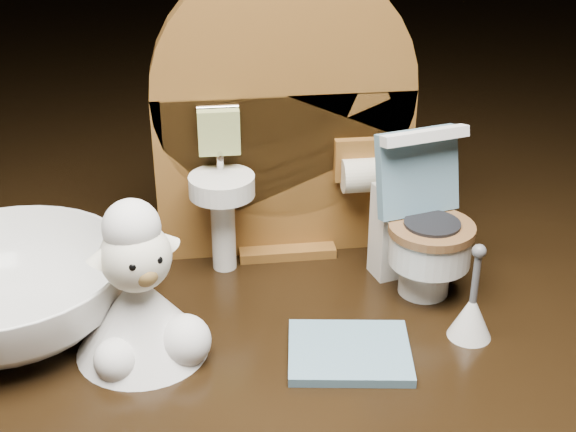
% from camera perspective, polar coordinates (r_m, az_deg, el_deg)
% --- Properties ---
extents(backdrop_panel, '(0.13, 0.05, 0.15)m').
position_cam_1_polar(backdrop_panel, '(0.40, -0.36, 6.12)').
color(backdrop_panel, brown).
rests_on(backdrop_panel, ground).
extents(toy_toilet, '(0.05, 0.05, 0.08)m').
position_cam_1_polar(toy_toilet, '(0.39, 9.34, -1.06)').
color(toy_toilet, white).
rests_on(toy_toilet, ground).
extents(bath_mat, '(0.06, 0.05, 0.00)m').
position_cam_1_polar(bath_mat, '(0.35, 4.38, -9.63)').
color(bath_mat, '#5E869C').
rests_on(bath_mat, ground).
extents(toilet_brush, '(0.02, 0.02, 0.05)m').
position_cam_1_polar(toilet_brush, '(0.36, 12.91, -6.73)').
color(toilet_brush, white).
rests_on(toilet_brush, ground).
extents(plush_lamb, '(0.06, 0.06, 0.07)m').
position_cam_1_polar(plush_lamb, '(0.34, -10.42, -6.04)').
color(plush_lamb, white).
rests_on(plush_lamb, ground).
extents(ceramic_bowl, '(0.11, 0.11, 0.03)m').
position_cam_1_polar(ceramic_bowl, '(0.38, -19.34, -5.27)').
color(ceramic_bowl, white).
rests_on(ceramic_bowl, ground).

